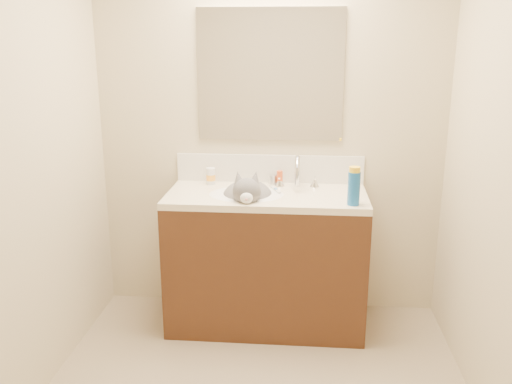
% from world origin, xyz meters
% --- Properties ---
extents(room_shell, '(2.24, 2.54, 2.52)m').
position_xyz_m(room_shell, '(0.00, 0.00, 1.49)').
color(room_shell, '#BEAF8D').
rests_on(room_shell, ground).
extents(vanity_cabinet, '(1.20, 0.55, 0.82)m').
position_xyz_m(vanity_cabinet, '(0.00, 0.97, 0.41)').
color(vanity_cabinet, '#3D2011').
rests_on(vanity_cabinet, ground).
extents(counter_slab, '(1.20, 0.55, 0.04)m').
position_xyz_m(counter_slab, '(0.00, 0.97, 0.84)').
color(counter_slab, beige).
rests_on(counter_slab, vanity_cabinet).
extents(basin, '(0.45, 0.36, 0.14)m').
position_xyz_m(basin, '(-0.12, 0.94, 0.79)').
color(basin, white).
rests_on(basin, vanity_cabinet).
extents(faucet, '(0.28, 0.20, 0.21)m').
position_xyz_m(faucet, '(0.18, 1.11, 0.95)').
color(faucet, silver).
rests_on(faucet, counter_slab).
extents(cat, '(0.38, 0.45, 0.34)m').
position_xyz_m(cat, '(-0.11, 0.94, 0.84)').
color(cat, '#575457').
rests_on(cat, basin).
extents(backsplash, '(1.20, 0.02, 0.18)m').
position_xyz_m(backsplash, '(0.00, 1.24, 0.95)').
color(backsplash, silver).
rests_on(backsplash, counter_slab).
extents(mirror, '(0.90, 0.02, 0.80)m').
position_xyz_m(mirror, '(0.00, 1.24, 1.54)').
color(mirror, white).
rests_on(mirror, room_shell).
extents(pill_bottle, '(0.07, 0.07, 0.11)m').
position_xyz_m(pill_bottle, '(-0.37, 1.16, 0.91)').
color(pill_bottle, silver).
rests_on(pill_bottle, counter_slab).
extents(pill_label, '(0.07, 0.07, 0.04)m').
position_xyz_m(pill_label, '(-0.37, 1.16, 0.90)').
color(pill_label, '#F8A229').
rests_on(pill_label, pill_bottle).
extents(silver_jar, '(0.06, 0.06, 0.06)m').
position_xyz_m(silver_jar, '(0.03, 1.19, 0.89)').
color(silver_jar, '#B7B7BC').
rests_on(silver_jar, counter_slab).
extents(amber_bottle, '(0.04, 0.04, 0.10)m').
position_xyz_m(amber_bottle, '(0.07, 1.16, 0.91)').
color(amber_bottle, '#D94B19').
rests_on(amber_bottle, counter_slab).
extents(toothbrush, '(0.07, 0.14, 0.01)m').
position_xyz_m(toothbrush, '(0.05, 1.04, 0.87)').
color(toothbrush, silver).
rests_on(toothbrush, counter_slab).
extents(toothbrush_head, '(0.03, 0.03, 0.02)m').
position_xyz_m(toothbrush_head, '(0.05, 1.04, 0.87)').
color(toothbrush_head, '#5B8BC2').
rests_on(toothbrush_head, counter_slab).
extents(spray_can, '(0.07, 0.07, 0.19)m').
position_xyz_m(spray_can, '(0.50, 0.78, 0.95)').
color(spray_can, '#1757A2').
rests_on(spray_can, counter_slab).
extents(spray_cap, '(0.06, 0.06, 0.04)m').
position_xyz_m(spray_cap, '(0.50, 0.78, 1.06)').
color(spray_cap, yellow).
rests_on(spray_cap, spray_can).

